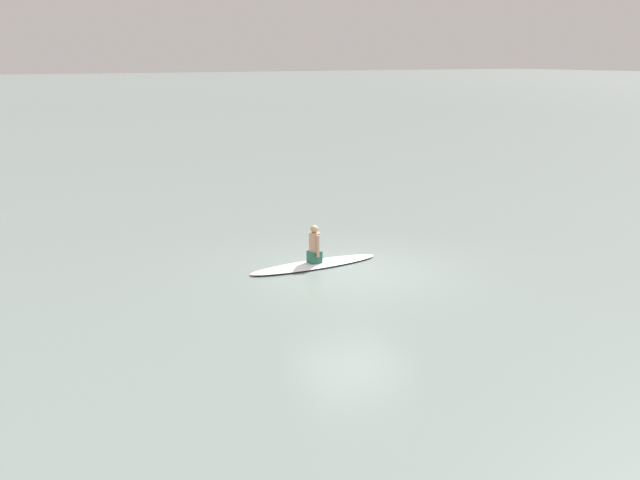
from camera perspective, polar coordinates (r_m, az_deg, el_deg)
ground_plane at (r=16.78m, az=2.52°, el=-2.46°), size 400.00×400.00×0.00m
surfboard at (r=17.16m, az=-0.43°, el=-1.91°), size 3.33×0.75×0.08m
person_paddler at (r=17.04m, az=-0.44°, el=-0.46°), size 0.30×0.39×0.90m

